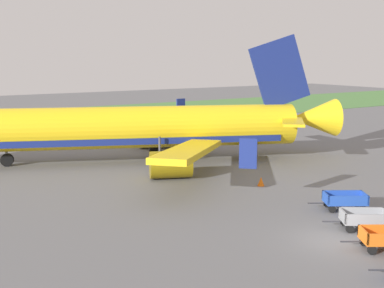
{
  "coord_description": "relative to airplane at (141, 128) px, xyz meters",
  "views": [
    {
      "loc": [
        -19.21,
        -16.68,
        9.35
      ],
      "look_at": [
        0.68,
        14.92,
        2.8
      ],
      "focal_mm": 46.83,
      "sensor_mm": 36.0,
      "label": 1
    }
  ],
  "objects": [
    {
      "name": "ground_plane",
      "position": [
        -0.4,
        -23.07,
        -3.05
      ],
      "size": [
        220.0,
        220.0,
        0.0
      ],
      "primitive_type": "plane",
      "color": "slate"
    },
    {
      "name": "grass_strip",
      "position": [
        -0.4,
        35.78,
        -3.02
      ],
      "size": [
        220.0,
        28.0,
        0.06
      ],
      "primitive_type": "cube",
      "color": "#518442",
      "rests_on": "ground"
    },
    {
      "name": "airplane",
      "position": [
        0.0,
        0.0,
        0.0
      ],
      "size": [
        35.94,
        29.38,
        11.34
      ],
      "color": "yellow",
      "rests_on": "ground"
    },
    {
      "name": "baggage_cart_third_in_row",
      "position": [
        2.3,
        -22.63,
        -2.45
      ],
      "size": [
        3.36,
        2.6,
        1.07
      ],
      "color": "gray",
      "rests_on": "ground"
    },
    {
      "name": "baggage_cart_fourth_in_row",
      "position": [
        4.2,
        -19.61,
        -2.45
      ],
      "size": [
        3.42,
        2.49,
        1.07
      ],
      "color": "#234CB2",
      "rests_on": "ground"
    },
    {
      "name": "traffic_cone_near_plane",
      "position": [
        3.6,
        -12.35,
        -2.72
      ],
      "size": [
        0.51,
        0.51,
        0.67
      ],
      "primitive_type": "cone",
      "color": "orange",
      "rests_on": "ground"
    }
  ]
}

